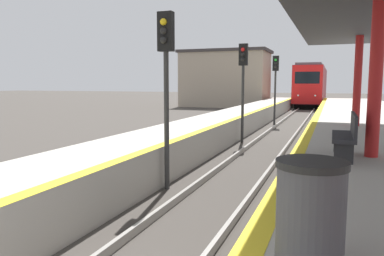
% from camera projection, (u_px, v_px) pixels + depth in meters
% --- Properties ---
extents(train, '(2.81, 19.67, 4.51)m').
position_uv_depth(train, '(312.00, 85.00, 44.21)').
color(train, black).
rests_on(train, ground).
extents(signal_near, '(0.36, 0.31, 4.19)m').
position_uv_depth(signal_near, '(166.00, 66.00, 8.74)').
color(signal_near, '#2D2D2D').
rests_on(signal_near, ground).
extents(signal_mid, '(0.36, 0.31, 4.19)m').
position_uv_depth(signal_mid, '(243.00, 74.00, 15.72)').
color(signal_mid, '#2D2D2D').
rests_on(signal_mid, ground).
extents(signal_far, '(0.36, 0.31, 4.19)m').
position_uv_depth(signal_far, '(275.00, 77.00, 22.64)').
color(signal_far, '#2D2D2D').
rests_on(signal_far, ground).
extents(trash_bin, '(0.61, 0.61, 0.89)m').
position_uv_depth(trash_bin, '(310.00, 211.00, 3.19)').
color(trash_bin, '#4C4C51').
rests_on(trash_bin, platform_right).
extents(bench, '(0.44, 1.61, 0.92)m').
position_uv_depth(bench, '(347.00, 135.00, 7.70)').
color(bench, '#28282D').
rests_on(bench, platform_right).
extents(station_building, '(9.47, 5.73, 6.08)m').
position_uv_depth(station_building, '(225.00, 78.00, 40.91)').
color(station_building, tan).
rests_on(station_building, ground).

